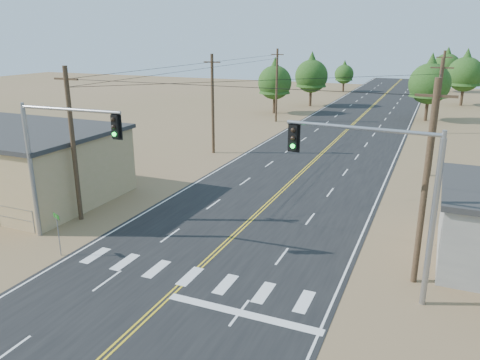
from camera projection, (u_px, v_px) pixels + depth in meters
The scene contains 16 objects.
road at pixel (306, 168), 43.11m from camera, with size 15.00×200.00×0.02m, color black.
utility_pole_left_near at pixel (73, 144), 29.73m from camera, with size 1.80×0.30×10.00m.
utility_pole_left_mid at pixel (213, 104), 47.29m from camera, with size 1.80×0.30×10.00m.
utility_pole_left_far at pixel (277, 85), 64.84m from camera, with size 1.80×0.30×10.00m.
utility_pole_right_near at pixel (425, 184), 21.85m from camera, with size 1.80×0.30×10.00m.
utility_pole_right_mid at pixel (436, 117), 39.40m from camera, with size 1.80×0.30×10.00m.
utility_pole_right_far at pixel (440, 92), 56.96m from camera, with size 1.80×0.30×10.00m.
signal_mast_left at pixel (54, 151), 26.46m from camera, with size 6.65×0.59×8.14m.
signal_mast_right at pixel (388, 184), 20.67m from camera, with size 6.98×0.79×8.07m.
street_sign at pixel (58, 228), 25.64m from camera, with size 0.68×0.31×2.45m.
tree_left_near at pixel (275, 79), 71.81m from camera, with size 5.17×5.17×8.61m.
tree_left_mid at pixel (312, 73), 79.07m from camera, with size 5.52×5.52×9.20m.
tree_left_far at pixel (344, 72), 100.00m from camera, with size 4.02×4.02×6.70m.
tree_right_near at pixel (430, 79), 65.24m from camera, with size 5.69×5.69×9.49m.
tree_right_mid at pixel (465, 71), 79.46m from camera, with size 5.82×5.82×9.70m.
tree_right_far at pixel (447, 64), 98.93m from camera, with size 5.67×5.67×9.45m.
Camera 1 is at (10.70, -10.54, 11.79)m, focal length 35.00 mm.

